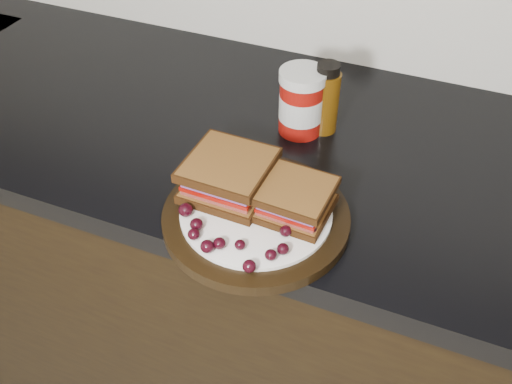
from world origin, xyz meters
The scene contains 28 objects.
base_cabinets centered at (0.00, 1.70, 0.43)m, with size 3.96×0.58×0.86m, color black.
countertop centered at (0.00, 1.70, 0.88)m, with size 3.98×0.60×0.04m, color black.
plate centered at (-0.02, 1.49, 0.91)m, with size 0.28×0.28×0.02m, color black.
sandwich_left centered at (-0.07, 1.51, 0.95)m, with size 0.12×0.12×0.06m, color brown, non-canonical shape.
sandwich_right centered at (0.04, 1.51, 0.95)m, with size 0.10×0.10×0.05m, color brown, non-canonical shape.
grape_0 centered at (-0.11, 1.44, 0.93)m, with size 0.02×0.02×0.02m, color black.
grape_1 centered at (-0.08, 1.42, 0.93)m, with size 0.02×0.02×0.02m, color black.
grape_2 centered at (-0.08, 1.40, 0.93)m, with size 0.02×0.02×0.02m, color black.
grape_3 centered at (-0.05, 1.39, 0.93)m, with size 0.02×0.02×0.02m, color black.
grape_4 centered at (-0.04, 1.40, 0.93)m, with size 0.02×0.02×0.02m, color black.
grape_5 centered at (-0.01, 1.41, 0.93)m, with size 0.02×0.02×0.01m, color black.
grape_6 centered at (0.02, 1.38, 0.93)m, with size 0.02×0.02×0.02m, color black.
grape_7 centered at (0.04, 1.41, 0.93)m, with size 0.02×0.02×0.02m, color black.
grape_8 centered at (0.05, 1.42, 0.93)m, with size 0.02×0.02×0.02m, color black.
grape_9 centered at (0.04, 1.45, 0.93)m, with size 0.02×0.02×0.02m, color black.
grape_10 centered at (0.07, 1.47, 0.93)m, with size 0.02×0.02×0.02m, color black.
grape_11 centered at (0.06, 1.49, 0.93)m, with size 0.02×0.02×0.02m, color black.
grape_12 centered at (0.06, 1.51, 0.93)m, with size 0.02×0.02×0.02m, color black.
grape_13 centered at (0.03, 1.54, 0.93)m, with size 0.02×0.02×0.02m, color black.
grape_14 centered at (-0.07, 1.53, 0.93)m, with size 0.02×0.02×0.01m, color black.
grape_15 centered at (-0.07, 1.51, 0.93)m, with size 0.02×0.02×0.02m, color black.
grape_16 centered at (-0.10, 1.49, 0.93)m, with size 0.02×0.02×0.02m, color black.
grape_17 centered at (-0.10, 1.47, 0.93)m, with size 0.02×0.02×0.02m, color black.
grape_18 centered at (-0.08, 1.52, 0.93)m, with size 0.02×0.02×0.02m, color black.
grape_19 centered at (-0.09, 1.52, 0.93)m, with size 0.02×0.02×0.02m, color black.
grape_20 centered at (-0.08, 1.48, 0.93)m, with size 0.02×0.02×0.02m, color black.
condiment_jar centered at (-0.03, 1.73, 0.96)m, with size 0.08×0.08×0.12m, color #97110B.
oil_bottle centered at (0.00, 1.75, 0.97)m, with size 0.05×0.05×0.13m, color #523108.
Camera 1 is at (0.21, 0.93, 1.51)m, focal length 40.00 mm.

